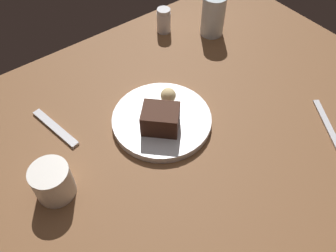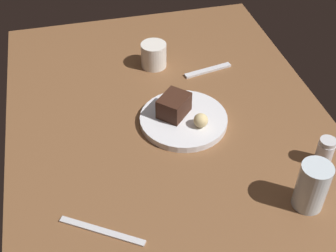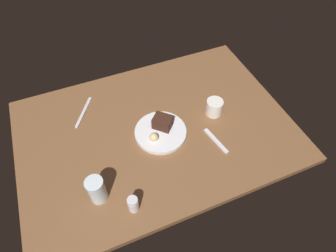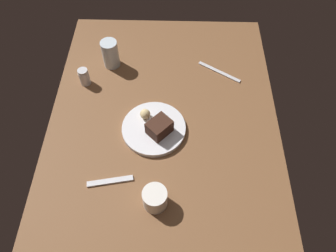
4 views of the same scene
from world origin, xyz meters
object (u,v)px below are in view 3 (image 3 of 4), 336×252
at_px(coffee_cup, 214,107).
at_px(bread_roll, 154,137).
at_px(dessert_plate, 161,132).
at_px(salt_shaker, 133,204).
at_px(water_glass, 97,190).
at_px(butter_knife, 84,112).
at_px(chocolate_cake_slice, 163,122).
at_px(dessert_spoon, 216,141).

bearing_deg(coffee_cup, bread_roll, 9.13).
distance_m(dessert_plate, salt_shaker, 0.36).
height_order(water_glass, butter_knife, water_glass).
bearing_deg(water_glass, butter_knife, -94.45).
relative_size(dessert_plate, water_glass, 1.95).
bearing_deg(salt_shaker, chocolate_cake_slice, -127.83).
relative_size(bread_roll, salt_shaker, 0.51).
xyz_separation_m(dessert_plate, coffee_cup, (-0.27, -0.02, 0.03)).
xyz_separation_m(bread_roll, butter_knife, (0.25, -0.29, -0.03)).
height_order(chocolate_cake_slice, dessert_spoon, chocolate_cake_slice).
xyz_separation_m(salt_shaker, coffee_cup, (-0.49, -0.30, 0.00)).
xyz_separation_m(water_glass, butter_knife, (-0.03, -0.44, -0.06)).
distance_m(coffee_cup, dessert_spoon, 0.17).
xyz_separation_m(chocolate_cake_slice, salt_shaker, (0.24, 0.30, -0.01)).
height_order(dessert_plate, water_glass, water_glass).
distance_m(water_glass, coffee_cup, 0.63).
bearing_deg(butter_knife, chocolate_cake_slice, -94.40).
height_order(salt_shaker, coffee_cup, coffee_cup).
xyz_separation_m(chocolate_cake_slice, dessert_spoon, (-0.19, 0.15, -0.04)).
bearing_deg(coffee_cup, salt_shaker, 31.54).
bearing_deg(bread_roll, butter_knife, -49.32).
bearing_deg(dessert_spoon, bread_roll, -122.67).
distance_m(dessert_plate, coffee_cup, 0.28).
height_order(dessert_plate, dessert_spoon, dessert_plate).
bearing_deg(dessert_plate, water_glass, 30.43).
distance_m(dessert_plate, butter_knife, 0.38).
height_order(dessert_plate, chocolate_cake_slice, chocolate_cake_slice).
bearing_deg(coffee_cup, water_glass, 19.26).
bearing_deg(dessert_plate, coffee_cup, -176.11).
xyz_separation_m(dessert_plate, chocolate_cake_slice, (-0.02, -0.02, 0.04)).
relative_size(salt_shaker, water_glass, 0.62).
distance_m(coffee_cup, butter_knife, 0.61).
bearing_deg(salt_shaker, butter_knife, -82.39).
distance_m(bread_roll, coffee_cup, 0.32).
distance_m(bread_roll, salt_shaker, 0.30).
bearing_deg(dessert_plate, chocolate_cake_slice, -131.04).
distance_m(chocolate_cake_slice, water_glass, 0.40).
bearing_deg(chocolate_cake_slice, salt_shaker, 52.17).
bearing_deg(bread_roll, salt_shaker, 55.18).
bearing_deg(dessert_spoon, water_glass, -94.56).
relative_size(chocolate_cake_slice, bread_roll, 2.17).
xyz_separation_m(coffee_cup, butter_knife, (0.56, -0.23, -0.03)).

